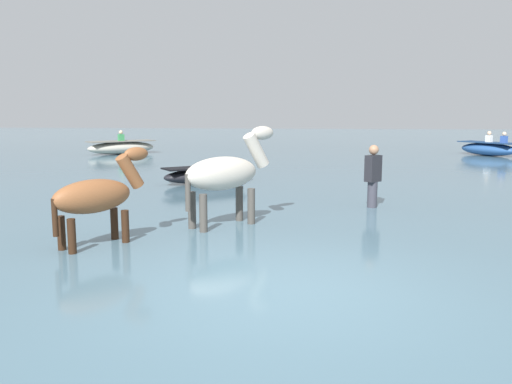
{
  "coord_description": "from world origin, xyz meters",
  "views": [
    {
      "loc": [
        0.31,
        -5.59,
        2.3
      ],
      "look_at": [
        -0.71,
        3.8,
        0.84
      ],
      "focal_mm": 36.8,
      "sensor_mm": 36.0,
      "label": 1
    }
  ],
  "objects_px": {
    "horse_lead_pinto": "(226,176)",
    "boat_far_offshore": "(205,175)",
    "horse_trailing_chestnut": "(97,199)",
    "boat_far_inshore": "(121,147)",
    "person_wading_mid": "(373,182)",
    "boat_mid_outer": "(488,149)"
  },
  "relations": [
    {
      "from": "horse_lead_pinto",
      "to": "boat_far_offshore",
      "type": "xyz_separation_m",
      "value": [
        -1.47,
        5.34,
        -0.64
      ]
    },
    {
      "from": "horse_trailing_chestnut",
      "to": "boat_far_inshore",
      "type": "bearing_deg",
      "value": 109.38
    },
    {
      "from": "boat_mid_outer",
      "to": "boat_far_inshore",
      "type": "bearing_deg",
      "value": -176.73
    },
    {
      "from": "horse_trailing_chestnut",
      "to": "boat_far_inshore",
      "type": "relative_size",
      "value": 0.58
    },
    {
      "from": "boat_far_inshore",
      "to": "person_wading_mid",
      "type": "height_order",
      "value": "person_wading_mid"
    },
    {
      "from": "person_wading_mid",
      "to": "horse_trailing_chestnut",
      "type": "bearing_deg",
      "value": -140.53
    },
    {
      "from": "boat_mid_outer",
      "to": "person_wading_mid",
      "type": "height_order",
      "value": "person_wading_mid"
    },
    {
      "from": "horse_trailing_chestnut",
      "to": "person_wading_mid",
      "type": "height_order",
      "value": "horse_trailing_chestnut"
    },
    {
      "from": "boat_far_offshore",
      "to": "person_wading_mid",
      "type": "height_order",
      "value": "person_wading_mid"
    },
    {
      "from": "boat_far_inshore",
      "to": "person_wading_mid",
      "type": "distance_m",
      "value": 16.18
    },
    {
      "from": "boat_far_inshore",
      "to": "boat_mid_outer",
      "type": "bearing_deg",
      "value": 3.27
    },
    {
      "from": "boat_mid_outer",
      "to": "person_wading_mid",
      "type": "bearing_deg",
      "value": -115.78
    },
    {
      "from": "horse_lead_pinto",
      "to": "person_wading_mid",
      "type": "xyz_separation_m",
      "value": [
        2.7,
        2.04,
        -0.34
      ]
    },
    {
      "from": "person_wading_mid",
      "to": "boat_far_offshore",
      "type": "bearing_deg",
      "value": 141.63
    },
    {
      "from": "boat_far_inshore",
      "to": "boat_far_offshore",
      "type": "height_order",
      "value": "boat_far_inshore"
    },
    {
      "from": "horse_lead_pinto",
      "to": "horse_trailing_chestnut",
      "type": "xyz_separation_m",
      "value": [
        -1.64,
        -1.54,
        -0.17
      ]
    },
    {
      "from": "horse_lead_pinto",
      "to": "boat_far_offshore",
      "type": "bearing_deg",
      "value": 105.36
    },
    {
      "from": "horse_lead_pinto",
      "to": "horse_trailing_chestnut",
      "type": "bearing_deg",
      "value": -136.83
    },
    {
      "from": "horse_lead_pinto",
      "to": "boat_far_offshore",
      "type": "height_order",
      "value": "horse_lead_pinto"
    },
    {
      "from": "boat_far_inshore",
      "to": "person_wading_mid",
      "type": "relative_size",
      "value": 1.87
    },
    {
      "from": "boat_far_inshore",
      "to": "boat_far_offshore",
      "type": "relative_size",
      "value": 1.28
    },
    {
      "from": "horse_lead_pinto",
      "to": "boat_far_inshore",
      "type": "bearing_deg",
      "value": 116.59
    }
  ]
}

